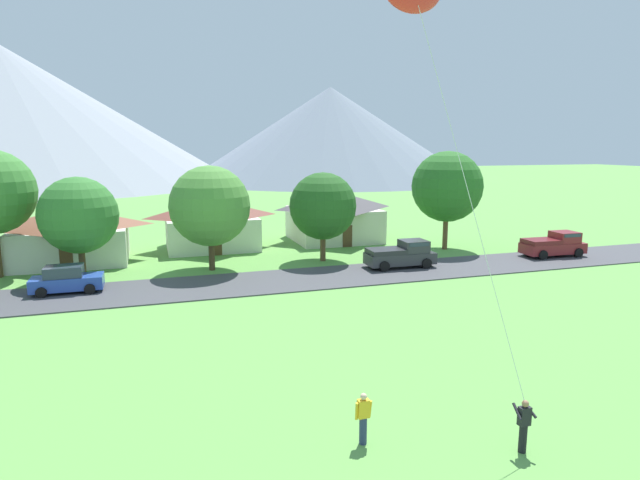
{
  "coord_description": "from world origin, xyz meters",
  "views": [
    {
      "loc": [
        -6.02,
        -4.28,
        9.16
      ],
      "look_at": [
        1.65,
        19.51,
        4.66
      ],
      "focal_mm": 29.71,
      "sensor_mm": 36.0,
      "label": 1
    }
  ],
  "objects_px": {
    "house_rightmost": "(211,223)",
    "tree_far_right": "(323,206)",
    "tree_near_left": "(79,215)",
    "pickup_truck_charcoal_east_side": "(402,254)",
    "parked_car_blue_west_end": "(67,280)",
    "tree_center": "(447,187)",
    "house_right_center": "(71,234)",
    "kite_flyer_with_kite": "(416,0)",
    "house_leftmost": "(334,215)",
    "watcher_person": "(363,417)",
    "tree_right_of_center": "(210,206)",
    "pickup_truck_maroon_west_side": "(554,244)"
  },
  "relations": [
    {
      "from": "house_rightmost",
      "to": "tree_far_right",
      "type": "distance_m",
      "value": 11.45
    },
    {
      "from": "tree_near_left",
      "to": "pickup_truck_charcoal_east_side",
      "type": "bearing_deg",
      "value": -9.43
    },
    {
      "from": "house_rightmost",
      "to": "parked_car_blue_west_end",
      "type": "xyz_separation_m",
      "value": [
        -10.35,
        -12.14,
        -1.44
      ]
    },
    {
      "from": "tree_center",
      "to": "pickup_truck_charcoal_east_side",
      "type": "bearing_deg",
      "value": -141.97
    },
    {
      "from": "house_right_center",
      "to": "pickup_truck_charcoal_east_side",
      "type": "height_order",
      "value": "house_right_center"
    },
    {
      "from": "tree_near_left",
      "to": "pickup_truck_charcoal_east_side",
      "type": "xyz_separation_m",
      "value": [
        22.55,
        -3.75,
        -3.39
      ]
    },
    {
      "from": "tree_center",
      "to": "parked_car_blue_west_end",
      "type": "bearing_deg",
      "value": -169.96
    },
    {
      "from": "house_rightmost",
      "to": "tree_far_right",
      "type": "height_order",
      "value": "tree_far_right"
    },
    {
      "from": "house_right_center",
      "to": "tree_far_right",
      "type": "distance_m",
      "value": 19.94
    },
    {
      "from": "parked_car_blue_west_end",
      "to": "kite_flyer_with_kite",
      "type": "relative_size",
      "value": 0.29
    },
    {
      "from": "house_rightmost",
      "to": "tree_center",
      "type": "height_order",
      "value": "tree_center"
    },
    {
      "from": "tree_near_left",
      "to": "pickup_truck_charcoal_east_side",
      "type": "height_order",
      "value": "tree_near_left"
    },
    {
      "from": "house_right_center",
      "to": "tree_center",
      "type": "xyz_separation_m",
      "value": [
        30.88,
        -4.33,
        3.3
      ]
    },
    {
      "from": "tree_center",
      "to": "pickup_truck_charcoal_east_side",
      "type": "xyz_separation_m",
      "value": [
        -6.98,
        -5.46,
        -4.51
      ]
    },
    {
      "from": "house_leftmost",
      "to": "parked_car_blue_west_end",
      "type": "distance_m",
      "value": 25.57
    },
    {
      "from": "tree_near_left",
      "to": "house_rightmost",
      "type": "bearing_deg",
      "value": 41.02
    },
    {
      "from": "watcher_person",
      "to": "tree_center",
      "type": "bearing_deg",
      "value": 54.71
    },
    {
      "from": "kite_flyer_with_kite",
      "to": "tree_far_right",
      "type": "bearing_deg",
      "value": 78.08
    },
    {
      "from": "house_leftmost",
      "to": "pickup_truck_charcoal_east_side",
      "type": "distance_m",
      "value": 12.93
    },
    {
      "from": "tree_right_of_center",
      "to": "pickup_truck_charcoal_east_side",
      "type": "bearing_deg",
      "value": -15.14
    },
    {
      "from": "kite_flyer_with_kite",
      "to": "watcher_person",
      "type": "xyz_separation_m",
      "value": [
        -1.89,
        -0.99,
        -12.51
      ]
    },
    {
      "from": "house_leftmost",
      "to": "pickup_truck_maroon_west_side",
      "type": "bearing_deg",
      "value": -41.4
    },
    {
      "from": "house_right_center",
      "to": "parked_car_blue_west_end",
      "type": "height_order",
      "value": "house_right_center"
    },
    {
      "from": "house_right_center",
      "to": "tree_near_left",
      "type": "bearing_deg",
      "value": -77.32
    },
    {
      "from": "tree_center",
      "to": "house_leftmost",
      "type": "bearing_deg",
      "value": 137.14
    },
    {
      "from": "tree_far_right",
      "to": "parked_car_blue_west_end",
      "type": "xyz_separation_m",
      "value": [
        -18.21,
        -4.08,
        -3.54
      ]
    },
    {
      "from": "house_leftmost",
      "to": "tree_right_of_center",
      "type": "distance_m",
      "value": 15.85
    },
    {
      "from": "tree_right_of_center",
      "to": "parked_car_blue_west_end",
      "type": "distance_m",
      "value": 10.77
    },
    {
      "from": "tree_right_of_center",
      "to": "pickup_truck_maroon_west_side",
      "type": "xyz_separation_m",
      "value": [
        27.58,
        -3.96,
        -3.72
      ]
    },
    {
      "from": "house_leftmost",
      "to": "kite_flyer_with_kite",
      "type": "distance_m",
      "value": 36.03
    },
    {
      "from": "house_right_center",
      "to": "tree_right_of_center",
      "type": "height_order",
      "value": "tree_right_of_center"
    },
    {
      "from": "tree_center",
      "to": "tree_near_left",
      "type": "bearing_deg",
      "value": -176.68
    },
    {
      "from": "tree_right_of_center",
      "to": "watcher_person",
      "type": "relative_size",
      "value": 4.61
    },
    {
      "from": "house_right_center",
      "to": "parked_car_blue_west_end",
      "type": "xyz_separation_m",
      "value": [
        0.81,
        -9.65,
        -1.39
      ]
    },
    {
      "from": "tree_right_of_center",
      "to": "watcher_person",
      "type": "height_order",
      "value": "tree_right_of_center"
    },
    {
      "from": "pickup_truck_maroon_west_side",
      "to": "pickup_truck_charcoal_east_side",
      "type": "relative_size",
      "value": 1.01
    },
    {
      "from": "house_leftmost",
      "to": "parked_car_blue_west_end",
      "type": "xyz_separation_m",
      "value": [
        -22.15,
        -12.68,
        -1.63
      ]
    },
    {
      "from": "pickup_truck_charcoal_east_side",
      "to": "kite_flyer_with_kite",
      "type": "height_order",
      "value": "kite_flyer_with_kite"
    },
    {
      "from": "parked_car_blue_west_end",
      "to": "watcher_person",
      "type": "distance_m",
      "value": 24.16
    },
    {
      "from": "kite_flyer_with_kite",
      "to": "house_right_center",
      "type": "bearing_deg",
      "value": 114.7
    },
    {
      "from": "tree_near_left",
      "to": "pickup_truck_maroon_west_side",
      "type": "distance_m",
      "value": 36.78
    },
    {
      "from": "tree_near_left",
      "to": "kite_flyer_with_kite",
      "type": "distance_m",
      "value": 28.53
    },
    {
      "from": "house_right_center",
      "to": "kite_flyer_with_kite",
      "type": "height_order",
      "value": "kite_flyer_with_kite"
    },
    {
      "from": "house_right_center",
      "to": "pickup_truck_maroon_west_side",
      "type": "height_order",
      "value": "house_right_center"
    },
    {
      "from": "kite_flyer_with_kite",
      "to": "pickup_truck_maroon_west_side",
      "type": "bearing_deg",
      "value": 39.99
    },
    {
      "from": "tree_center",
      "to": "tree_far_right",
      "type": "bearing_deg",
      "value": -174.02
    },
    {
      "from": "tree_center",
      "to": "watcher_person",
      "type": "height_order",
      "value": "tree_center"
    },
    {
      "from": "house_rightmost",
      "to": "pickup_truck_charcoal_east_side",
      "type": "distance_m",
      "value": 17.74
    },
    {
      "from": "tree_near_left",
      "to": "watcher_person",
      "type": "distance_m",
      "value": 27.43
    },
    {
      "from": "pickup_truck_charcoal_east_side",
      "to": "tree_center",
      "type": "bearing_deg",
      "value": 38.03
    }
  ]
}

